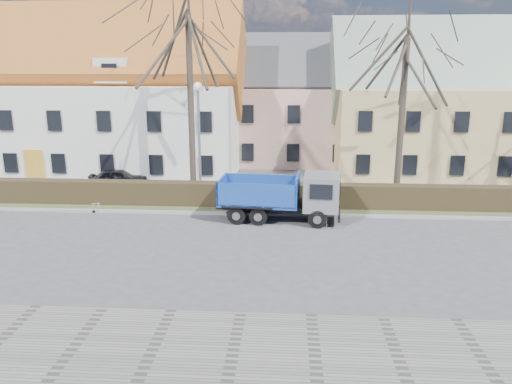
# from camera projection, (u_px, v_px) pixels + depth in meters

# --- Properties ---
(ground) EXTENTS (120.00, 120.00, 0.00)m
(ground) POSITION_uv_depth(u_px,v_px,m) (203.00, 245.00, 21.72)
(ground) COLOR #49494C
(sidewalk_near) EXTENTS (80.00, 5.00, 0.08)m
(sidewalk_near) POSITION_uv_depth(u_px,v_px,m) (151.00, 355.00, 13.50)
(sidewalk_near) COLOR gray
(sidewalk_near) RESTS_ON ground
(curb_far) EXTENTS (80.00, 0.30, 0.12)m
(curb_far) POSITION_uv_depth(u_px,v_px,m) (218.00, 213.00, 26.14)
(curb_far) COLOR gray
(curb_far) RESTS_ON ground
(grass_strip) EXTENTS (80.00, 3.00, 0.10)m
(grass_strip) POSITION_uv_depth(u_px,v_px,m) (222.00, 205.00, 27.69)
(grass_strip) COLOR #45502D
(grass_strip) RESTS_ON ground
(hedge) EXTENTS (60.00, 0.90, 1.30)m
(hedge) POSITION_uv_depth(u_px,v_px,m) (221.00, 195.00, 27.35)
(hedge) COLOR #2D2416
(hedge) RESTS_ON ground
(building_white) EXTENTS (26.80, 10.80, 9.50)m
(building_white) POSITION_uv_depth(u_px,v_px,m) (63.00, 104.00, 36.78)
(building_white) COLOR silver
(building_white) RESTS_ON ground
(building_pink) EXTENTS (10.80, 8.80, 8.00)m
(building_pink) POSITION_uv_depth(u_px,v_px,m) (293.00, 110.00, 39.77)
(building_pink) COLOR #CA9D8F
(building_pink) RESTS_ON ground
(building_yellow) EXTENTS (18.80, 10.80, 8.50)m
(building_yellow) POSITION_uv_depth(u_px,v_px,m) (460.00, 112.00, 36.05)
(building_yellow) COLOR tan
(building_yellow) RESTS_ON ground
(tree_1) EXTENTS (9.20, 9.20, 12.65)m
(tree_1) POSITION_uv_depth(u_px,v_px,m) (190.00, 88.00, 28.45)
(tree_1) COLOR #332B23
(tree_1) RESTS_ON ground
(tree_2) EXTENTS (8.00, 8.00, 11.00)m
(tree_2) POSITION_uv_depth(u_px,v_px,m) (403.00, 103.00, 27.91)
(tree_2) COLOR #332B23
(tree_2) RESTS_ON ground
(dump_truck) EXTENTS (6.43, 2.83, 2.51)m
(dump_truck) POSITION_uv_depth(u_px,v_px,m) (275.00, 196.00, 24.90)
(dump_truck) COLOR navy
(dump_truck) RESTS_ON ground
(streetlight) EXTENTS (0.53, 0.53, 6.78)m
(streetlight) POSITION_uv_depth(u_px,v_px,m) (199.00, 143.00, 27.70)
(streetlight) COLOR gray
(streetlight) RESTS_ON ground
(cart_frame) EXTENTS (0.72, 0.58, 0.58)m
(cart_frame) POSITION_uv_depth(u_px,v_px,m) (93.00, 208.00, 26.31)
(cart_frame) COLOR silver
(cart_frame) RESTS_ON ground
(parked_car_a) EXTENTS (3.83, 2.00, 1.24)m
(parked_car_a) POSITION_uv_depth(u_px,v_px,m) (118.00, 178.00, 31.45)
(parked_car_a) COLOR black
(parked_car_a) RESTS_ON ground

